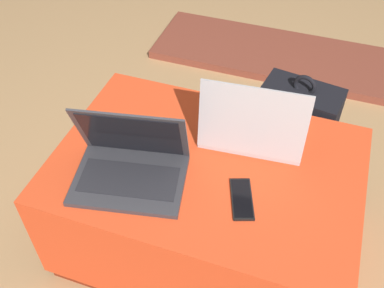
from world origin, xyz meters
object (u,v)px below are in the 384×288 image
at_px(laptop_far, 253,127).
at_px(cell_phone, 242,199).
at_px(backpack, 294,134).
at_px(laptop_near, 130,164).

relative_size(laptop_far, cell_phone, 2.15).
bearing_deg(laptop_far, cell_phone, 92.86).
xyz_separation_m(laptop_far, backpack, (0.13, 0.32, -0.28)).
height_order(laptop_far, backpack, laptop_far).
distance_m(laptop_near, laptop_far, 0.43).
distance_m(laptop_far, cell_phone, 0.27).
bearing_deg(laptop_near, backpack, 42.35).
height_order(laptop_near, cell_phone, laptop_near).
distance_m(cell_phone, backpack, 0.64).
relative_size(cell_phone, backpack, 0.31).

